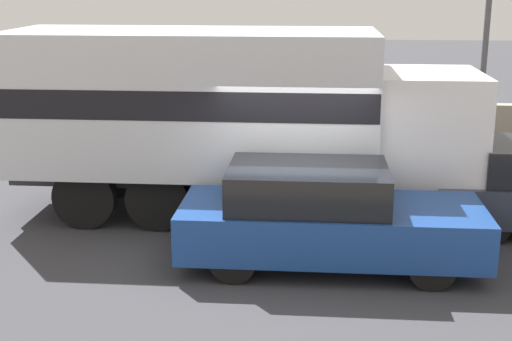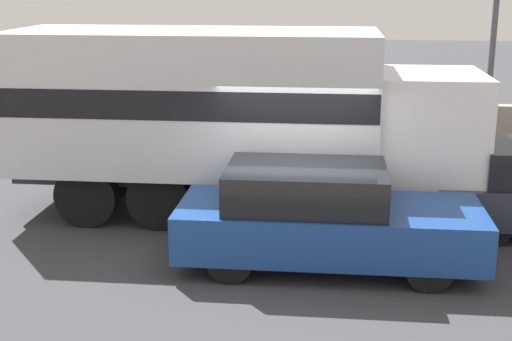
# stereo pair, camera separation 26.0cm
# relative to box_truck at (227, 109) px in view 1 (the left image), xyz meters

# --- Properties ---
(ground_plane) EXTENTS (80.00, 80.00, 0.00)m
(ground_plane) POSITION_rel_box_truck_xyz_m (1.24, -2.15, -1.91)
(ground_plane) COLOR #38383D
(stone_wall_backdrop) EXTENTS (60.00, 0.35, 1.11)m
(stone_wall_backdrop) POSITION_rel_box_truck_xyz_m (1.24, 5.64, -1.36)
(stone_wall_backdrop) COLOR gray
(stone_wall_backdrop) RESTS_ON ground_plane
(box_truck) EXTENTS (8.06, 2.49, 3.26)m
(box_truck) POSITION_rel_box_truck_xyz_m (0.00, 0.00, 0.00)
(box_truck) COLOR silver
(box_truck) RESTS_ON ground_plane
(car_hatchback) EXTENTS (4.40, 1.72, 1.51)m
(car_hatchback) POSITION_rel_box_truck_xyz_m (1.71, -2.23, -1.16)
(car_hatchback) COLOR navy
(car_hatchback) RESTS_ON ground_plane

